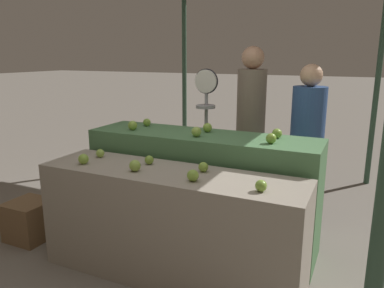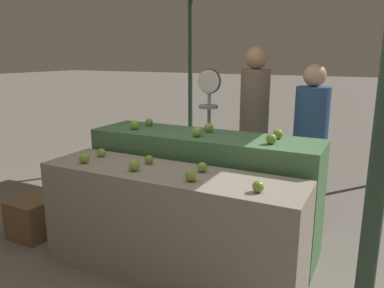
{
  "view_description": "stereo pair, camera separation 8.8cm",
  "coord_description": "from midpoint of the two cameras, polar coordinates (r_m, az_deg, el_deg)",
  "views": [
    {
      "loc": [
        1.27,
        -2.31,
        1.69
      ],
      "look_at": [
        0.05,
        0.3,
        1.0
      ],
      "focal_mm": 35.0,
      "sensor_mm": 36.0,
      "label": 1
    },
    {
      "loc": [
        1.35,
        -2.27,
        1.69
      ],
      "look_at": [
        0.05,
        0.3,
        1.0
      ],
      "focal_mm": 35.0,
      "sensor_mm": 36.0,
      "label": 2
    }
  ],
  "objects": [
    {
      "name": "person_vendor_at_scale",
      "position": [
        4.02,
        10.06,
        4.15
      ],
      "size": [
        0.39,
        0.39,
        1.78
      ],
      "rotation": [
        0.0,
        0.0,
        2.79
      ],
      "color": "#2D2D38",
      "rests_on": "ground_plane"
    },
    {
      "name": "display_counter_back",
      "position": [
        3.38,
        2.37,
        -6.96
      ],
      "size": [
        2.03,
        0.55,
        1.02
      ],
      "primitive_type": "cube",
      "color": "#4C7A4C",
      "rests_on": "ground_plane"
    },
    {
      "name": "apple_back_5",
      "position": [
        3.14,
        13.75,
        1.49
      ],
      "size": [
        0.08,
        0.08,
        0.08
      ],
      "primitive_type": "sphere",
      "color": "#7AA338",
      "rests_on": "display_counter_back"
    },
    {
      "name": "apple_back_3",
      "position": [
        3.63,
        -5.86,
        3.33
      ],
      "size": [
        0.07,
        0.07,
        0.07
      ],
      "primitive_type": "sphere",
      "color": "#7AA338",
      "rests_on": "display_counter_back"
    },
    {
      "name": "apple_back_0",
      "position": [
        3.46,
        -8.04,
        2.86
      ],
      "size": [
        0.09,
        0.09,
        0.09
      ],
      "primitive_type": "sphere",
      "color": "#84AD3D",
      "rests_on": "display_counter_back"
    },
    {
      "name": "apple_front_4",
      "position": [
        3.23,
        -12.89,
        -1.29
      ],
      "size": [
        0.07,
        0.07,
        0.07
      ],
      "primitive_type": "sphere",
      "color": "#8EB247",
      "rests_on": "display_counter_front"
    },
    {
      "name": "ground_plane",
      "position": [
        3.13,
        -2.57,
        -19.19
      ],
      "size": [
        60.0,
        60.0,
        0.0
      ],
      "primitive_type": "plane",
      "color": "gray"
    },
    {
      "name": "person_customer_left",
      "position": [
        3.8,
        18.21,
        1.31
      ],
      "size": [
        0.38,
        0.38,
        1.61
      ],
      "rotation": [
        0.0,
        0.0,
        2.96
      ],
      "color": "#2D2D38",
      "rests_on": "ground_plane"
    },
    {
      "name": "display_counter_front",
      "position": [
        2.92,
        -2.66,
        -12.17
      ],
      "size": [
        2.03,
        0.55,
        0.85
      ],
      "primitive_type": "cube",
      "color": "gray",
      "rests_on": "ground_plane"
    },
    {
      "name": "wooden_crate_side",
      "position": [
        3.89,
        -22.47,
        -10.39
      ],
      "size": [
        0.36,
        0.36,
        0.36
      ],
      "primitive_type": "cube",
      "color": "brown",
      "rests_on": "ground_plane"
    },
    {
      "name": "apple_back_1",
      "position": [
        3.13,
        1.67,
        1.86
      ],
      "size": [
        0.08,
        0.08,
        0.08
      ],
      "primitive_type": "sphere",
      "color": "#8EB247",
      "rests_on": "display_counter_back"
    },
    {
      "name": "apple_front_5",
      "position": [
        2.96,
        -5.72,
        -2.38
      ],
      "size": [
        0.07,
        0.07,
        0.07
      ],
      "primitive_type": "sphere",
      "color": "#7AA338",
      "rests_on": "display_counter_front"
    },
    {
      "name": "produce_scale",
      "position": [
        3.88,
        3.21,
        4.92
      ],
      "size": [
        0.25,
        0.2,
        1.55
      ],
      "color": "#99999E",
      "rests_on": "ground_plane"
    },
    {
      "name": "apple_front_0",
      "position": [
        3.07,
        -15.32,
        -2.09
      ],
      "size": [
        0.08,
        0.08,
        0.08
      ],
      "primitive_type": "sphere",
      "color": "#84AD3D",
      "rests_on": "display_counter_front"
    },
    {
      "name": "apple_front_6",
      "position": [
        2.75,
        2.48,
        -3.54
      ],
      "size": [
        0.07,
        0.07,
        0.07
      ],
      "primitive_type": "sphere",
      "color": "#84AD3D",
      "rests_on": "display_counter_front"
    },
    {
      "name": "apple_front_2",
      "position": [
        2.55,
        0.8,
        -4.82
      ],
      "size": [
        0.08,
        0.08,
        0.08
      ],
      "primitive_type": "sphere",
      "color": "#84AD3D",
      "rests_on": "display_counter_front"
    },
    {
      "name": "apple_back_2",
      "position": [
        2.94,
        12.83,
        0.75
      ],
      "size": [
        0.08,
        0.08,
        0.08
      ],
      "primitive_type": "sphere",
      "color": "#7AA338",
      "rests_on": "display_counter_back"
    },
    {
      "name": "apple_front_3",
      "position": [
        2.39,
        11.09,
        -6.38
      ],
      "size": [
        0.08,
        0.08,
        0.08
      ],
      "primitive_type": "sphere",
      "color": "#7AA338",
      "rests_on": "display_counter_front"
    },
    {
      "name": "apple_front_1",
      "position": [
        2.8,
        -7.9,
        -3.22
      ],
      "size": [
        0.09,
        0.09,
        0.09
      ],
      "primitive_type": "sphere",
      "color": "#8EB247",
      "rests_on": "display_counter_front"
    },
    {
      "name": "apple_back_4",
      "position": [
        3.32,
        3.33,
        2.49
      ],
      "size": [
        0.08,
        0.08,
        0.08
      ],
      "primitive_type": "sphere",
      "color": "#84AD3D",
      "rests_on": "display_counter_back"
    }
  ]
}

